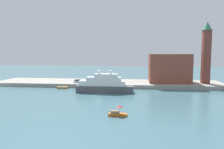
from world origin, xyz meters
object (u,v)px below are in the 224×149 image
work_barge (63,88)px  bell_tower (206,51)px  large_yacht (104,85)px  parked_car (78,81)px  mooring_bollard (116,84)px  person_figure (89,82)px  small_motorboat (117,113)px  harbor_building (169,68)px

work_barge → bell_tower: 67.48m
large_yacht → work_barge: large_yacht is taller
work_barge → parked_car: size_ratio=1.05×
large_yacht → mooring_bollard: large_yacht is taller
work_barge → person_figure: person_figure is taller
bell_tower → parked_car: bearing=-175.7°
small_motorboat → work_barge: size_ratio=0.97×
bell_tower → mooring_bollard: (-40.70, -9.00, -14.86)m
work_barge → harbor_building: bearing=17.8°
large_yacht → work_barge: bearing=159.8°
parked_car → large_yacht: bearing=-45.7°
work_barge → parked_car: parked_car is taller
small_motorboat → bell_tower: 65.29m
mooring_bollard → large_yacht: bearing=-109.2°
large_yacht → parked_car: (-15.00, 15.36, -0.69)m
harbor_building → person_figure: size_ratio=10.78×
small_motorboat → person_figure: bearing=110.9°
harbor_building → bell_tower: 18.44m
work_barge → small_motorboat: bearing=-54.5°
harbor_building → parked_car: bearing=-170.4°
large_yacht → mooring_bollard: (3.76, 10.78, -1.02)m
large_yacht → person_figure: large_yacht is taller
work_barge → mooring_bollard: size_ratio=7.62×
harbor_building → parked_car: 44.32m
large_yacht → work_barge: size_ratio=4.79×
large_yacht → harbor_building: 36.65m
bell_tower → person_figure: (-53.51, -6.54, -14.36)m
bell_tower → person_figure: size_ratio=16.07×
large_yacht → bell_tower: size_ratio=0.80×
parked_car → person_figure: size_ratio=2.56×
bell_tower → mooring_bollard: 44.25m
person_figure → mooring_bollard: bearing=-10.9°
large_yacht → bell_tower: bell_tower is taller
person_figure → large_yacht: bearing=-55.6°
bell_tower → parked_car: (-59.46, -4.42, -14.54)m
work_barge → parked_car: (4.77, 8.11, 1.92)m
parked_car → work_barge: bearing=-120.5°
work_barge → parked_car: 9.60m
small_motorboat → parked_car: (-23.29, 47.50, 1.56)m
work_barge → parked_car: bearing=59.5°
parked_car → mooring_bollard: (18.76, -4.58, -0.32)m
person_figure → mooring_bollard: (12.81, -2.46, -0.51)m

